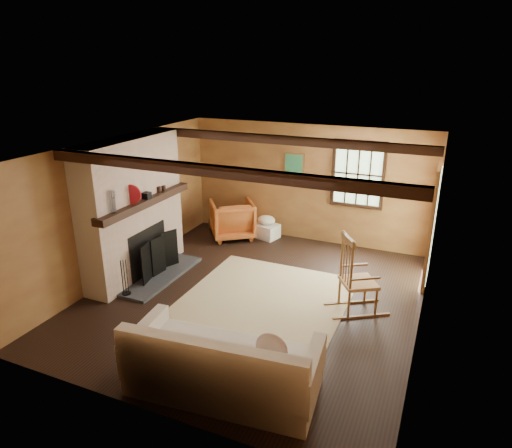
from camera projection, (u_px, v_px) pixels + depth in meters
The scene contains 10 objects.
ground at pixel (254, 297), 7.32m from camera, with size 5.50×5.50×0.00m, color black.
room_envelope at pixel (274, 197), 6.90m from camera, with size 5.02×5.52×2.44m.
fireplace at pixel (134, 214), 7.77m from camera, with size 1.02×2.30×2.40m.
rug at pixel (260, 305), 7.07m from camera, with size 2.50×3.00×0.01m, color tan.
rocking_chair at pixel (356, 280), 6.75m from camera, with size 1.00×0.87×1.23m.
sofa at pixel (223, 369), 5.14m from camera, with size 2.25×1.17×0.88m.
firewood_pile at pixel (222, 226), 10.09m from camera, with size 0.63×0.12×0.23m.
laundry_basket at pixel (266, 231), 9.69m from camera, with size 0.50×0.38×0.30m, color white.
basket_pillow at pixel (266, 220), 9.61m from camera, with size 0.38×0.31×0.19m, color silver.
armchair at pixel (232, 219), 9.64m from camera, with size 0.85×0.88×0.80m, color #BF6026.
Camera 1 is at (2.61, -5.92, 3.61)m, focal length 32.00 mm.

